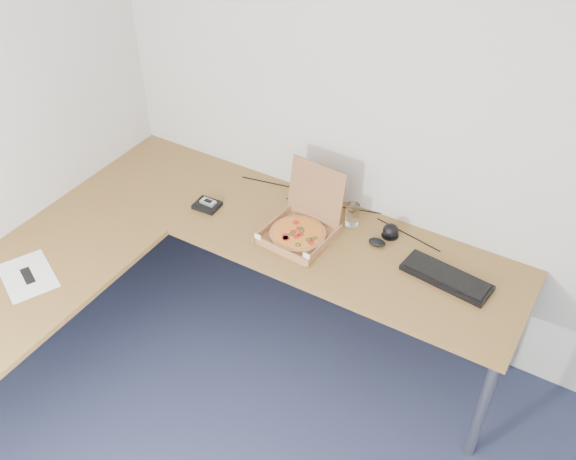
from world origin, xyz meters
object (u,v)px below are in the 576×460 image
Objects in this scene: desk at (194,257)px; drinking_glass at (352,214)px; wallet at (207,205)px; keyboard at (446,278)px; pizza_box at (300,230)px.

desk is 0.85m from drinking_glass.
desk is at bearing -67.61° from wallet.
keyboard reaches higher than wallet.
wallet is (-0.17, 0.34, 0.04)m from desk.
desk is 0.38m from wallet.
keyboard is (0.58, -0.15, -0.05)m from drinking_glass.
desk is at bearing -133.24° from drinking_glass.
drinking_glass reaches higher than desk.
pizza_box is 0.88× the size of keyboard.
desk is 19.95× the size of drinking_glass.
keyboard is at bearing -14.54° from drinking_glass.
drinking_glass reaches higher than keyboard.
desk is at bearing -150.93° from keyboard.
keyboard is 3.20× the size of wallet.
pizza_box is at bearing -167.21° from keyboard.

